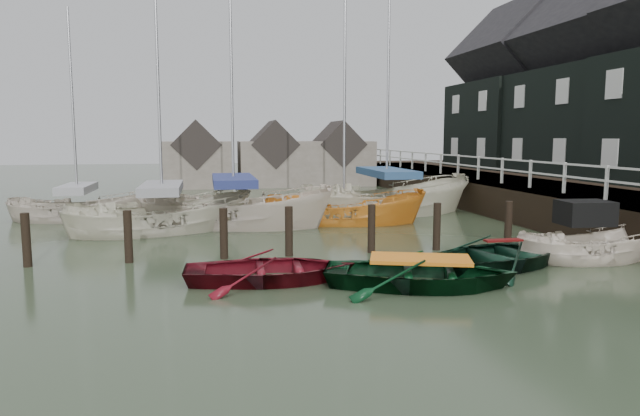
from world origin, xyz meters
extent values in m
plane|color=#2D3A25|center=(0.00, 0.00, 0.00)|extent=(120.00, 120.00, 0.00)
cube|color=black|center=(9.50, 10.00, 1.40)|extent=(3.00, 32.00, 0.20)
cube|color=silver|center=(8.00, 10.00, 2.45)|extent=(0.06, 32.00, 0.06)
cube|color=silver|center=(8.00, 10.00, 2.05)|extent=(0.06, 32.00, 0.06)
cube|color=black|center=(15.00, 10.00, 0.00)|extent=(14.00, 38.00, 1.50)
cube|color=black|center=(15.00, 12.00, 4.00)|extent=(6.00, 7.00, 5.00)
cube|color=black|center=(15.00, 12.00, 8.25)|extent=(6.11, 7.14, 6.11)
cube|color=black|center=(15.00, 19.00, 4.00)|extent=(6.40, 7.00, 5.00)
cube|color=black|center=(15.00, 19.00, 8.25)|extent=(6.52, 7.14, 6.52)
cylinder|color=black|center=(-8.00, 3.00, 0.50)|extent=(0.22, 0.22, 1.80)
cylinder|color=black|center=(-5.50, 3.00, 0.50)|extent=(0.22, 0.22, 1.80)
cylinder|color=black|center=(-3.00, 3.00, 0.50)|extent=(0.22, 0.22, 1.80)
cylinder|color=black|center=(-1.20, 3.00, 0.50)|extent=(0.22, 0.22, 1.80)
cylinder|color=black|center=(1.20, 3.00, 0.50)|extent=(0.22, 0.22, 1.80)
cylinder|color=black|center=(3.20, 3.00, 0.50)|extent=(0.22, 0.22, 1.80)
cylinder|color=black|center=(5.50, 3.00, 0.50)|extent=(0.22, 0.22, 1.80)
cube|color=#665B51|center=(-4.00, 26.00, 1.50)|extent=(4.50, 4.00, 3.00)
cube|color=#282321|center=(-4.00, 26.00, 2.80)|extent=(3.18, 4.08, 3.18)
cube|color=#665B51|center=(1.00, 26.00, 1.50)|extent=(4.50, 4.00, 3.00)
cube|color=#282321|center=(1.00, 26.00, 2.80)|extent=(3.18, 4.08, 3.18)
cube|color=#665B51|center=(5.50, 26.00, 1.50)|extent=(4.50, 4.00, 3.00)
cube|color=#282321|center=(5.50, 26.00, 2.80)|extent=(3.18, 4.08, 3.18)
imported|color=#5B0D16|center=(-2.00, 0.32, 0.00)|extent=(4.10, 3.02, 0.82)
imported|color=black|center=(1.20, -0.83, 0.00)|extent=(4.99, 4.23, 0.88)
imported|color=black|center=(4.02, 0.63, 0.00)|extent=(5.05, 4.30, 0.89)
imported|color=beige|center=(6.54, 0.71, 0.00)|extent=(4.11, 1.84, 1.55)
cube|color=black|center=(6.54, 0.91, 1.30)|extent=(1.38, 1.11, 0.65)
imported|color=beige|center=(-4.97, 8.01, 0.00)|extent=(7.12, 4.49, 2.58)
cylinder|color=#B2B2B7|center=(-4.97, 8.01, 5.69)|extent=(0.10, 0.10, 8.55)
cube|color=gray|center=(-4.97, 8.01, 1.54)|extent=(3.90, 2.43, 0.30)
imported|color=beige|center=(-2.45, 8.73, 0.00)|extent=(8.00, 5.24, 2.89)
cylinder|color=#B2B2B7|center=(-2.45, 8.73, 6.22)|extent=(0.10, 0.10, 9.26)
cube|color=navy|center=(-2.45, 8.73, 1.71)|extent=(4.38, 2.83, 0.30)
imported|color=orange|center=(1.77, 8.68, 0.00)|extent=(6.67, 3.77, 2.43)
cylinder|color=#B2B2B7|center=(1.77, 8.68, 5.66)|extent=(0.10, 0.10, 8.66)
imported|color=beige|center=(4.16, 10.76, 0.00)|extent=(8.18, 3.79, 3.06)
cylinder|color=#B2B2B7|center=(4.16, 10.76, 6.67)|extent=(0.10, 0.10, 9.98)
cube|color=navy|center=(4.16, 10.76, 1.80)|extent=(4.49, 2.03, 0.30)
imported|color=beige|center=(-8.49, 11.45, 0.00)|extent=(5.63, 2.55, 2.11)
cylinder|color=#B2B2B7|center=(-8.49, 11.45, 4.71)|extent=(0.10, 0.10, 7.11)
cube|color=#949499|center=(-8.49, 11.45, 1.28)|extent=(3.09, 1.37, 0.30)
camera|label=1|loc=(-3.43, -12.58, 3.34)|focal=32.00mm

